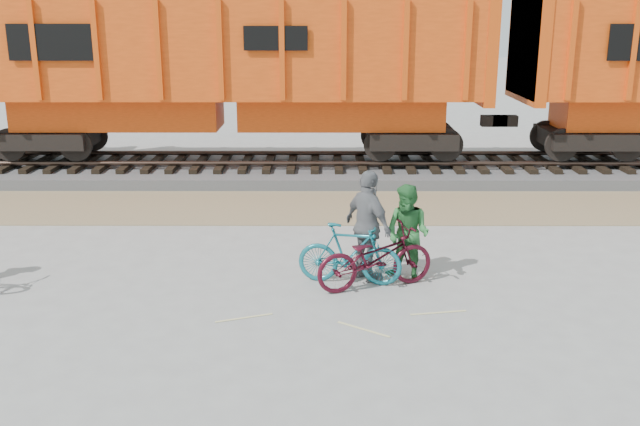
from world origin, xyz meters
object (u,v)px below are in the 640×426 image
Objects in this scene: bicycle_maroon at (375,258)px; person_man at (408,233)px; bicycle_teal at (350,254)px; person_woman at (368,226)px; hopper_car_center at (228,67)px.

person_man is at bearing -74.94° from bicycle_maroon.
bicycle_teal is 0.92× the size of person_woman.
person_man is 0.69m from person_woman.
hopper_car_center reaches higher than bicycle_teal.
hopper_car_center is 9.55m from bicycle_maroon.
bicycle_teal is 1.06× the size of person_man.
bicycle_maroon is 1.06× the size of person_woman.
person_woman is at bearing -5.35° from bicycle_maroon.
bicycle_maroon is at bearing -68.07° from hopper_car_center.
bicycle_maroon is 0.77m from person_man.
hopper_car_center is 9.35m from person_man.
bicycle_maroon is 0.60m from person_woman.
hopper_car_center is at bearing -12.03° from person_woman.
bicycle_maroon is at bearing 159.71° from person_woman.
hopper_car_center is at bearing 152.64° from person_man.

